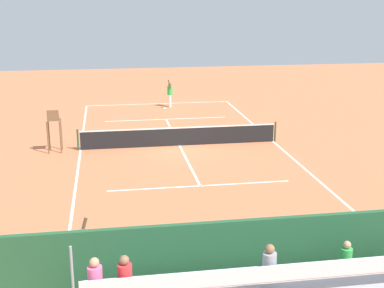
{
  "coord_description": "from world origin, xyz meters",
  "views": [
    {
      "loc": [
        3.6,
        26.06,
        7.52
      ],
      "look_at": [
        0.0,
        4.0,
        1.2
      ],
      "focal_mm": 49.75,
      "sensor_mm": 36.0,
      "label": 1
    }
  ],
  "objects": [
    {
      "name": "line_judge",
      "position": [
        4.4,
        13.17,
        1.02
      ],
      "size": [
        0.45,
        0.56,
        1.93
      ],
      "color": "#232328",
      "rests_on": "ground"
    },
    {
      "name": "tennis_player",
      "position": [
        -0.71,
        -9.75,
        1.02
      ],
      "size": [
        0.44,
        0.56,
        1.93
      ],
      "color": "white",
      "rests_on": "ground"
    },
    {
      "name": "tennis_net",
      "position": [
        0.0,
        0.0,
        0.5
      ],
      "size": [
        10.3,
        0.1,
        1.07
      ],
      "color": "black",
      "rests_on": "ground"
    },
    {
      "name": "tennis_ball_far",
      "position": [
        0.39,
        -8.38,
        0.03
      ],
      "size": [
        0.07,
        0.07,
        0.07
      ],
      "primitive_type": "sphere",
      "color": "#CCDB33",
      "rests_on": "ground"
    },
    {
      "name": "equipment_bag",
      "position": [
        -0.71,
        13.4,
        0.18
      ],
      "size": [
        0.9,
        0.36,
        0.36
      ],
      "primitive_type": "cube",
      "color": "#B22D2D",
      "rests_on": "ground"
    },
    {
      "name": "umpire_chair",
      "position": [
        6.2,
        0.13,
        1.31
      ],
      "size": [
        0.67,
        0.67,
        2.14
      ],
      "color": "brown",
      "rests_on": "ground"
    },
    {
      "name": "court_line_markings",
      "position": [
        0.0,
        -0.04,
        0.0
      ],
      "size": [
        10.1,
        22.2,
        0.01
      ],
      "color": "white",
      "rests_on": "ground"
    },
    {
      "name": "ground_plane",
      "position": [
        0.0,
        0.0,
        0.0
      ],
      "size": [
        60.0,
        60.0,
        0.0
      ],
      "primitive_type": "plane",
      "color": "#CC7047"
    },
    {
      "name": "tennis_ball_near",
      "position": [
        0.58,
        -6.22,
        0.03
      ],
      "size": [
        0.07,
        0.07,
        0.07
      ],
      "primitive_type": "sphere",
      "color": "#CCDB33",
      "rests_on": "ground"
    },
    {
      "name": "courtside_bench",
      "position": [
        -2.22,
        13.27,
        0.56
      ],
      "size": [
        1.8,
        0.4,
        0.93
      ],
      "color": "#234C2D",
      "rests_on": "ground"
    },
    {
      "name": "bleacher_stand",
      "position": [
        0.03,
        15.37,
        0.93
      ],
      "size": [
        9.06,
        2.4,
        2.48
      ],
      "color": "#9EA0A5",
      "rests_on": "ground"
    },
    {
      "name": "backdrop_wall",
      "position": [
        0.0,
        14.0,
        1.0
      ],
      "size": [
        18.0,
        0.16,
        2.0
      ],
      "primitive_type": "cube",
      "color": "#235633",
      "rests_on": "ground"
    },
    {
      "name": "tennis_racket",
      "position": [
        -0.25,
        -9.28,
        0.01
      ],
      "size": [
        0.4,
        0.58,
        0.03
      ],
      "color": "black",
      "rests_on": "ground"
    }
  ]
}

